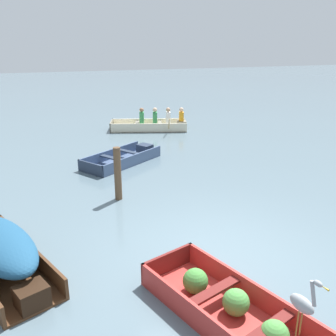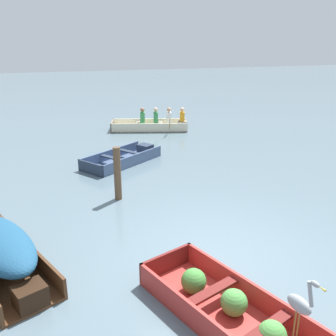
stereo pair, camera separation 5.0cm
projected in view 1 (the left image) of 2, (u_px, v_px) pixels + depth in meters
ground_plane at (219, 256)px, 6.59m from camera, size 80.00×80.00×0.00m
dinghy_red_foreground at (241, 317)px, 4.92m from camera, size 2.01×3.22×0.42m
skiff_slate_blue_near_moored at (124, 158)px, 11.54m from camera, size 2.68×2.30×0.34m
skiff_dark_varnish_mid_moored at (0, 249)px, 6.02m from camera, size 1.98×2.92×0.75m
rowboat_cream_with_crew at (154, 124)px, 15.56m from camera, size 3.29×2.24×0.93m
heron_on_dinghy at (303, 303)px, 4.10m from camera, size 0.20×0.46×0.84m
mooring_post at (118, 174)px, 8.71m from camera, size 0.17×0.17×1.28m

